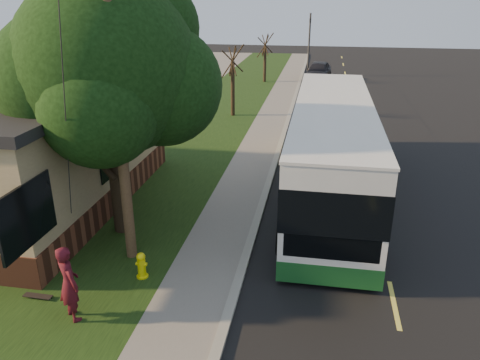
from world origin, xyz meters
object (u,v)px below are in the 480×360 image
Objects in this scene: utility_pole at (117,102)px; leafy_tree at (110,70)px; traffic_signal at (309,40)px; skateboarder at (69,283)px; skateboard_spare at (38,296)px; dumpster at (16,177)px; distant_car at (318,71)px; transit_bus at (331,147)px; bare_tree_far at (265,59)px; bare_tree_near at (233,82)px; fire_hydrant at (142,265)px.

leafy_tree is at bearing 117.60° from utility_pole.
traffic_signal is 2.89× the size of skateboarder.
traffic_signal is 35.89m from skateboard_spare.
traffic_signal is 30.96m from dumpster.
leafy_tree is 1.64× the size of distant_car.
skateboard_spare is 0.16× the size of distant_car.
transit_bus is at bearing 31.98° from leafy_tree.
skateboard_spare is 0.46× the size of dumpster.
skateboarder reaches higher than distant_car.
utility_pole reaches higher than skateboard_spare.
skateboarder is (-0.28, -2.89, -3.61)m from utility_pole.
bare_tree_far is at bearing 86.61° from skateboard_spare.
bare_tree_far is 5.00m from distant_car.
leafy_tree reaches higher than dumpster.
utility_pole is 5.32m from skateboard_spare.
utility_pole reaches higher than dumpster.
leafy_tree is at bearing -98.47° from traffic_signal.
bare_tree_near is (-0.19, 17.01, -2.48)m from utility_pole.
bare_tree_far reaches higher than skateboard_spare.
dumpster is (-6.50, -25.19, -1.37)m from bare_tree_far.
transit_bus is 10.51m from skateboarder.
transit_bus is at bearing -62.52° from bare_tree_near.
fire_hydrant is 0.06× the size of transit_bus.
skateboarder is at bearing -48.60° from dumpster.
bare_tree_near is (0.67, 15.35, -3.02)m from leafy_tree.
fire_hydrant is 30.04m from bare_tree_far.
bare_tree_far is 26.05m from dumpster.
dumpster is at bearing -170.83° from transit_bus.
skateboarder is at bearing -96.49° from traffic_signal.
transit_bus is at bearing 9.17° from dumpster.
transit_bus reaches higher than skateboard_spare.
skateboarder reaches higher than skateboard_spare.
utility_pole is 1.16× the size of leafy_tree.
traffic_signal is 36.19m from skateboarder.
transit_bus is (5.36, -23.27, -0.12)m from bare_tree_far.
fire_hydrant is 32.09m from distant_car.
dumpster is at bearing 126.95° from skateboard_spare.
fire_hydrant is at bearing -78.73° from skateboarder.
traffic_signal is (3.10, 34.00, 2.73)m from fire_hydrant.
fire_hydrant is at bearing -89.98° from distant_car.
leafy_tree is at bearing -148.02° from transit_bus.
traffic_signal is (4.00, 16.00, 1.01)m from bare_tree_near.
skateboarder is at bearing -117.49° from fire_hydrant.
fire_hydrant is 0.13× the size of traffic_signal.
leafy_tree is 0.60× the size of transit_bus.
bare_tree_near reaches higher than transit_bus.
utility_pole is 4.63m from skateboarder.
bare_tree_near is (-0.90, 18.00, 1.72)m from fire_hydrant.
transit_bus is at bearing 53.59° from fire_hydrant.
leafy_tree is at bearing -92.45° from bare_tree_far.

